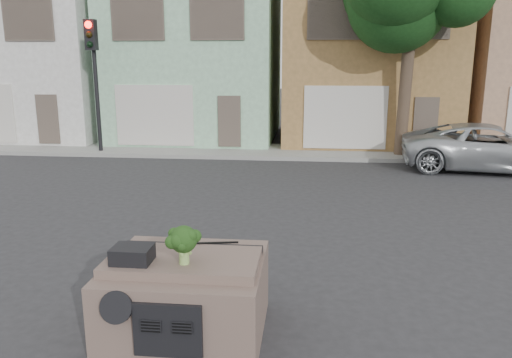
# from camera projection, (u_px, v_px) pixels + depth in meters

# --- Properties ---
(ground_plane) EXTENTS (120.00, 120.00, 0.00)m
(ground_plane) POSITION_uv_depth(u_px,v_px,m) (225.00, 250.00, 9.59)
(ground_plane) COLOR #303033
(ground_plane) RESTS_ON ground
(sidewalk) EXTENTS (40.00, 3.00, 0.15)m
(sidewalk) POSITION_uv_depth(u_px,v_px,m) (268.00, 151.00, 19.74)
(sidewalk) COLOR gray
(sidewalk) RESTS_ON ground
(townhouse_white) EXTENTS (7.20, 8.20, 7.55)m
(townhouse_white) POSITION_uv_depth(u_px,v_px,m) (47.00, 57.00, 23.87)
(townhouse_white) COLOR silver
(townhouse_white) RESTS_ON ground
(townhouse_mint) EXTENTS (7.20, 8.20, 7.55)m
(townhouse_mint) POSITION_uv_depth(u_px,v_px,m) (200.00, 57.00, 23.12)
(townhouse_mint) COLOR #A0D6AD
(townhouse_mint) RESTS_ON ground
(townhouse_tan) EXTENTS (7.20, 8.20, 7.55)m
(townhouse_tan) POSITION_uv_depth(u_px,v_px,m) (365.00, 56.00, 22.36)
(townhouse_tan) COLOR #9E7542
(townhouse_tan) RESTS_ON ground
(silver_pickup) EXTENTS (5.87, 3.31, 1.55)m
(silver_pickup) POSITION_uv_depth(u_px,v_px,m) (487.00, 170.00, 16.63)
(silver_pickup) COLOR silver
(silver_pickup) RESTS_ON ground
(traffic_signal) EXTENTS (0.40, 0.40, 5.10)m
(traffic_signal) POSITION_uv_depth(u_px,v_px,m) (95.00, 88.00, 18.86)
(traffic_signal) COLOR black
(traffic_signal) RESTS_ON ground
(tree_near) EXTENTS (4.40, 4.00, 8.50)m
(tree_near) POSITION_uv_depth(u_px,v_px,m) (408.00, 41.00, 17.60)
(tree_near) COLOR #163E16
(tree_near) RESTS_ON ground
(car_dashboard) EXTENTS (2.00, 1.80, 1.12)m
(car_dashboard) POSITION_uv_depth(u_px,v_px,m) (187.00, 293.00, 6.56)
(car_dashboard) COLOR #6F594F
(car_dashboard) RESTS_ON ground
(instrument_hump) EXTENTS (0.48, 0.38, 0.20)m
(instrument_hump) POSITION_uv_depth(u_px,v_px,m) (132.00, 254.00, 6.12)
(instrument_hump) COLOR black
(instrument_hump) RESTS_ON car_dashboard
(wiper_arm) EXTENTS (0.69, 0.15, 0.02)m
(wiper_arm) POSITION_uv_depth(u_px,v_px,m) (213.00, 243.00, 6.76)
(wiper_arm) COLOR black
(wiper_arm) RESTS_ON car_dashboard
(broccoli) EXTENTS (0.57, 0.57, 0.49)m
(broccoli) POSITION_uv_depth(u_px,v_px,m) (184.00, 245.00, 6.04)
(broccoli) COLOR #1B3912
(broccoli) RESTS_ON car_dashboard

